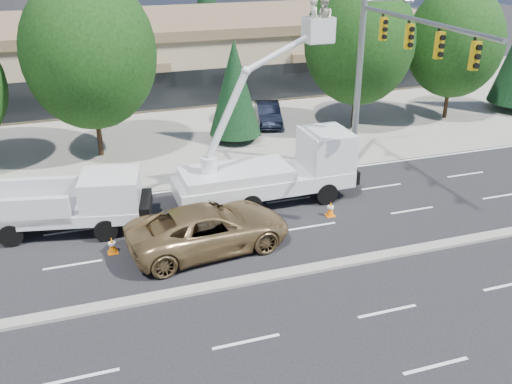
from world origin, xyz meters
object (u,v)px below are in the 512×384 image
object	(u,v)px
signal_mast	(383,62)
bucket_truck	(280,161)
minivan	(209,228)
utility_pickup	(75,208)

from	to	relation	value
signal_mast	bucket_truck	world-z (taller)	bucket_truck
signal_mast	minivan	distance (m)	11.78
utility_pickup	signal_mast	bearing A→B (deg)	15.17
signal_mast	minivan	size ratio (longest dim) A/B	1.56
signal_mast	utility_pickup	size ratio (longest dim) A/B	1.49
signal_mast	bucket_truck	bearing A→B (deg)	-171.28
utility_pickup	minivan	size ratio (longest dim) A/B	1.04
utility_pickup	minivan	distance (m)	6.00
bucket_truck	minivan	distance (m)	5.58
signal_mast	bucket_truck	size ratio (longest dim) A/B	1.10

